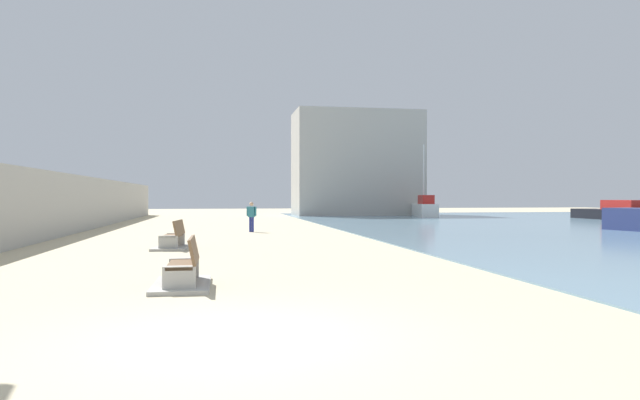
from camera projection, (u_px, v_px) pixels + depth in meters
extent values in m
plane|color=#C6B793|center=(226.00, 237.00, 24.89)|extent=(120.00, 120.00, 0.00)
cube|color=#ADAAA3|center=(43.00, 205.00, 23.57)|extent=(0.80, 64.00, 2.86)
cube|color=#ADAAA3|center=(179.00, 279.00, 10.50)|extent=(0.60, 0.20, 0.50)
cube|color=#ADAAA3|center=(184.00, 270.00, 11.88)|extent=(0.60, 0.20, 0.50)
cube|color=brown|center=(182.00, 264.00, 11.19)|extent=(0.51, 1.60, 0.06)
cube|color=brown|center=(194.00, 250.00, 11.23)|extent=(0.17, 1.60, 0.50)
cube|color=#ADAAA3|center=(182.00, 285.00, 11.19)|extent=(1.11, 2.10, 0.08)
cube|color=#ADAAA3|center=(168.00, 243.00, 18.73)|extent=(0.62, 0.26, 0.50)
cube|color=#ADAAA3|center=(176.00, 240.00, 20.13)|extent=(0.62, 0.26, 0.50)
cube|color=brown|center=(172.00, 236.00, 19.43)|extent=(0.67, 1.64, 0.06)
cube|color=brown|center=(179.00, 227.00, 19.44)|extent=(0.33, 1.61, 0.50)
cube|color=#ADAAA3|center=(172.00, 247.00, 19.43)|extent=(1.32, 2.21, 0.08)
cylinder|color=navy|center=(253.00, 225.00, 28.60)|extent=(0.12, 0.12, 0.75)
cylinder|color=navy|center=(250.00, 224.00, 28.63)|extent=(0.12, 0.12, 0.75)
cube|color=teal|center=(251.00, 212.00, 28.61)|extent=(0.37, 0.30, 0.53)
sphere|color=tan|center=(251.00, 204.00, 28.61)|extent=(0.20, 0.20, 0.20)
cylinder|color=teal|center=(256.00, 211.00, 28.56)|extent=(0.09, 0.09, 0.48)
cylinder|color=teal|center=(247.00, 211.00, 28.67)|extent=(0.09, 0.09, 0.48)
cube|color=white|center=(424.00, 210.00, 49.76)|extent=(2.57, 6.30, 1.13)
cube|color=red|center=(426.00, 199.00, 48.84)|extent=(1.50, 2.84, 0.76)
cylinder|color=silver|center=(424.00, 174.00, 50.05)|extent=(0.12, 0.12, 5.24)
cube|color=black|center=(614.00, 214.00, 43.33)|extent=(2.25, 7.70, 0.77)
cube|color=red|center=(624.00, 205.00, 42.19)|extent=(1.56, 3.39, 0.73)
cube|color=#ADAAA3|center=(357.00, 164.00, 54.67)|extent=(12.00, 6.00, 9.93)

